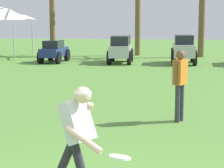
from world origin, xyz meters
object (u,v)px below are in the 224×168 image
Objects in this scene: parked_car_slot_a at (54,51)px; parked_car_slot_b at (121,48)px; parked_car_slot_c at (184,48)px; frisbee_thrower at (77,134)px; teammate_midfield at (180,79)px; frisbee_in_flight at (120,157)px.

parked_car_slot_b is (3.36, 0.10, 0.16)m from parked_car_slot_a.
frisbee_thrower is at bearing -96.77° from parked_car_slot_c.
parked_car_slot_c is at bearing -0.55° from parked_car_slot_b.
teammate_midfield is 0.69× the size of parked_car_slot_a.
frisbee_thrower is at bearing 134.66° from frisbee_in_flight.
teammate_midfield reaches higher than frisbee_in_flight.
teammate_midfield is 0.64× the size of parked_car_slot_b.
teammate_midfield is 0.66× the size of parked_car_slot_c.
teammate_midfield is (1.40, 4.18, 0.14)m from frisbee_thrower.
frisbee_thrower is 4.41m from teammate_midfield.
frisbee_in_flight is (0.61, -0.62, -0.07)m from frisbee_thrower.
parked_car_slot_c reaches higher than parked_car_slot_a.
frisbee_thrower is 0.87m from frisbee_in_flight.
teammate_midfield is at bearing -63.65° from parked_car_slot_a.
parked_car_slot_c is (3.08, -0.03, 0.02)m from parked_car_slot_b.
frisbee_in_flight is 16.87m from parked_car_slot_c.
frisbee_thrower is 16.27m from parked_car_slot_b.
teammate_midfield is at bearing -92.48° from parked_car_slot_c.
parked_car_slot_c is at bearing 85.54° from frisbee_in_flight.
parked_car_slot_c is (6.44, 0.08, 0.18)m from parked_car_slot_a.
parked_car_slot_b is (-2.56, 12.05, -0.22)m from teammate_midfield.
parked_car_slot_b is (-1.77, 16.85, -0.00)m from frisbee_in_flight.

